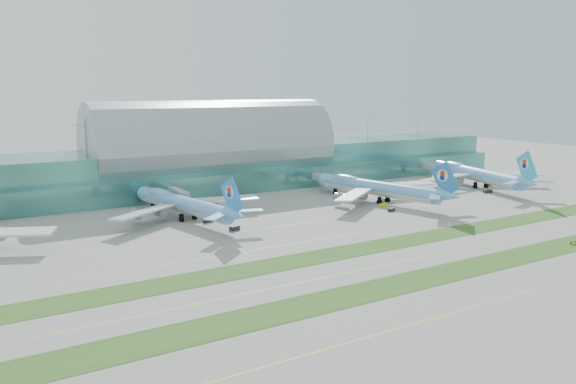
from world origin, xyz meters
TOP-DOWN VIEW (x-y plane):
  - ground at (0.00, 0.00)m, footprint 700.00×700.00m
  - terminal at (0.01, 128.79)m, footprint 340.00×69.10m
  - grass_strip_near at (0.00, -28.00)m, footprint 420.00×12.00m
  - grass_strip_far at (0.00, 2.00)m, footprint 420.00×12.00m
  - taxiline_a at (0.00, -48.00)m, footprint 420.00×0.35m
  - taxiline_b at (0.00, -14.00)m, footprint 420.00×0.35m
  - taxiline_c at (0.00, 18.00)m, footprint 420.00×0.35m
  - taxiline_d at (0.00, 40.00)m, footprint 420.00×0.35m
  - airliner_b at (-38.16, 69.95)m, footprint 62.24×71.59m
  - airliner_c at (46.42, 57.60)m, footprint 64.71×74.64m
  - airliner_d at (114.03, 61.13)m, footprint 68.51×78.87m
  - gse_c at (-28.88, 43.28)m, footprint 3.90×2.77m
  - gse_d at (-31.63, 59.58)m, footprint 4.30×2.65m
  - gse_e at (42.38, 47.39)m, footprint 3.40×1.85m
  - gse_f at (38.76, 38.42)m, footprint 3.48×2.20m
  - gse_g at (105.27, 45.75)m, footprint 4.15×2.66m
  - gse_h at (121.33, 58.96)m, footprint 3.62×2.72m
  - taxiway_sign_east at (55.30, -28.87)m, footprint 2.37×0.63m

SIDE VIEW (x-z plane):
  - ground at x=0.00m, z-range 0.00..0.00m
  - taxiline_a at x=0.00m, z-range 0.00..0.01m
  - taxiline_b at x=0.00m, z-range 0.00..0.01m
  - taxiline_c at x=0.00m, z-range 0.00..0.01m
  - taxiline_d at x=0.00m, z-range 0.00..0.01m
  - grass_strip_near at x=0.00m, z-range 0.00..0.08m
  - grass_strip_far at x=0.00m, z-range 0.00..0.08m
  - taxiway_sign_east at x=55.30m, z-range 0.00..1.00m
  - gse_e at x=42.38m, z-range 0.00..1.25m
  - gse_f at x=38.76m, z-range 0.00..1.31m
  - gse_g at x=105.27m, z-range 0.00..1.37m
  - gse_h at x=121.33m, z-range 0.00..1.38m
  - gse_c at x=-28.88m, z-range 0.00..1.56m
  - gse_d at x=-31.63m, z-range 0.00..1.73m
  - airliner_b at x=-38.16m, z-range -3.80..16.04m
  - airliner_c at x=46.42m, z-range -3.98..16.80m
  - airliner_d at x=114.03m, z-range -4.19..17.70m
  - terminal at x=0.01m, z-range -3.77..32.23m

